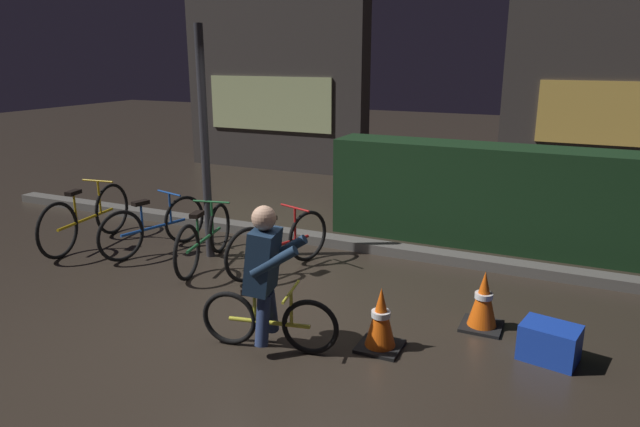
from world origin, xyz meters
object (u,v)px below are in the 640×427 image
Objects in this scene: street_post at (205,146)px; blue_crate at (550,343)px; parked_bike_leftmost at (86,218)px; traffic_cone_far at (483,301)px; parked_bike_left_mid at (154,226)px; traffic_cone_near at (381,320)px; parked_bike_center_left at (204,238)px; parked_bike_center_right at (279,244)px; cyclist at (266,278)px.

blue_crate is at bearing -12.85° from street_post.
parked_bike_leftmost reaches higher than traffic_cone_far.
parked_bike_left_mid reaches higher than traffic_cone_near.
parked_bike_center_left is (0.13, -0.28, -1.04)m from street_post.
traffic_cone_near is at bearing -107.55° from parked_bike_center_right.
parked_bike_leftmost is (-1.68, -0.31, -1.00)m from street_post.
traffic_cone_far is at bearing 149.67° from blue_crate.
blue_crate is (2.94, -0.82, -0.17)m from parked_bike_center_right.
cyclist is (0.77, -1.60, 0.30)m from parked_bike_center_right.
street_post is 1.98m from parked_bike_leftmost.
street_post is 1.79× the size of parked_bike_center_left.
traffic_cone_near is at bearing -94.01° from parked_bike_left_mid.
parked_bike_leftmost is 1.18× the size of parked_bike_center_right.
cyclist reaches higher than blue_crate.
parked_bike_center_left is 1.22× the size of cyclist.
parked_bike_leftmost reaches higher than traffic_cone_near.
cyclist reaches higher than parked_bike_left_mid.
parked_bike_left_mid is 2.76× the size of traffic_cone_near.
traffic_cone_near is at bearing 12.20° from cyclist.
parked_bike_leftmost is at bearing 177.23° from traffic_cone_far.
parked_bike_center_right is at bearing 143.26° from traffic_cone_near.
traffic_cone_near is at bearing -26.18° from street_post.
parked_bike_leftmost is 2.70m from parked_bike_center_right.
traffic_cone_near is (1.64, -1.22, -0.06)m from parked_bike_center_right.
cyclist reaches higher than parked_bike_center_left.
parked_bike_center_left is at bearing 170.75° from blue_crate.
parked_bike_center_left is at bearing 128.16° from cyclist.
parked_bike_center_left is 3.87m from blue_crate.
cyclist reaches higher than traffic_cone_near.
street_post is at bearing 104.76° from parked_bike_center_right.
parked_bike_center_right reaches higher than blue_crate.
traffic_cone_near is 1.25× the size of blue_crate.
traffic_cone_near is 1.03m from traffic_cone_far.
traffic_cone_near reaches higher than blue_crate.
traffic_cone_near is (3.38, -1.16, -0.06)m from parked_bike_left_mid.
parked_bike_leftmost is 3.94× the size of blue_crate.
traffic_cone_near is at bearing -124.36° from parked_bike_center_left.
parked_bike_center_right is 2.67× the size of traffic_cone_near.
street_post reaches higher than traffic_cone_near.
blue_crate is 0.35× the size of cyclist.
parked_bike_left_mid is 2.77× the size of traffic_cone_far.
parked_bike_center_right is at bearing -72.98° from parked_bike_left_mid.
parked_bike_center_right is (1.74, 0.06, -0.00)m from parked_bike_left_mid.
parked_bike_leftmost reaches higher than parked_bike_center_left.
street_post reaches higher than blue_crate.
parked_bike_left_mid is 4.11m from traffic_cone_far.
parked_bike_leftmost is 1.15× the size of parked_bike_left_mid.
parked_bike_center_right is at bearing 168.51° from traffic_cone_far.
cyclist is (-2.17, -0.78, 0.48)m from blue_crate.
cyclist is at bearing -156.36° from traffic_cone_near.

